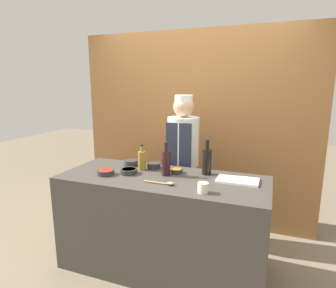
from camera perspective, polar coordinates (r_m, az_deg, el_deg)
name	(u,v)px	position (r m, az deg, el deg)	size (l,w,h in m)	color
ground_plane	(163,266)	(3.02, -1.12, -23.55)	(14.00, 14.00, 0.00)	#756651
cabinet_wall	(195,129)	(3.59, 5.55, 2.98)	(2.97, 0.18, 2.40)	brown
counter	(162,223)	(2.78, -1.16, -15.77)	(1.91, 0.77, 0.92)	#3D3833
sauce_bowl_purple	(129,171)	(2.71, -7.95, -5.44)	(0.16, 0.16, 0.05)	#2D2D2D
sauce_bowl_brown	(154,165)	(2.86, -2.90, -4.35)	(0.14, 0.14, 0.05)	#2D2D2D
sauce_bowl_red	(106,172)	(2.72, -12.52, -5.57)	(0.16, 0.16, 0.05)	#2D2D2D
sauce_bowl_orange	(176,171)	(2.71, 1.69, -5.43)	(0.12, 0.12, 0.04)	#2D2D2D
sauce_bowl_green	(131,163)	(2.97, -7.50, -3.76)	(0.14, 0.14, 0.06)	#2D2D2D
cutting_board	(238,180)	(2.55, 13.95, -7.18)	(0.36, 0.21, 0.02)	white
bottle_vinegar	(142,160)	(2.80, -5.30, -3.23)	(0.08, 0.08, 0.26)	olive
bottle_wine	(166,162)	(2.61, -0.40, -3.75)	(0.08, 0.08, 0.32)	black
bottle_soy	(207,161)	(2.66, 7.88, -3.39)	(0.09, 0.09, 0.34)	black
cup_cream	(203,188)	(2.24, 7.13, -8.81)	(0.09, 0.09, 0.08)	silver
wooden_spoon	(164,183)	(2.41, -0.86, -7.93)	(0.28, 0.05, 0.03)	#B2844C
chef_center	(183,162)	(3.17, 3.13, -3.69)	(0.35, 0.35, 1.65)	#28282D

